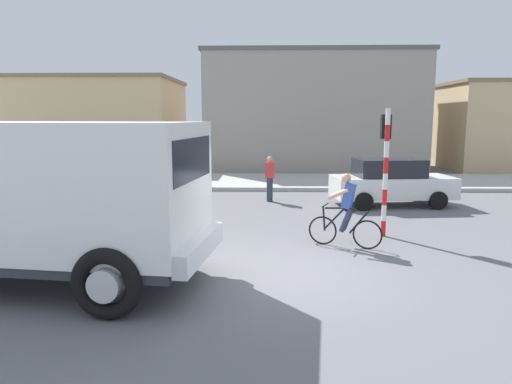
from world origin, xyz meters
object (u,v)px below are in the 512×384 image
Objects in this scene: traffic_light_pole at (386,154)px; pedestrian_near_kerb at (270,178)px; cyclist at (346,210)px; car_red_near at (391,182)px; truck_foreground at (51,193)px.

traffic_light_pole reaches higher than pedestrian_near_kerb.
cyclist is 1.06× the size of pedestrian_near_kerb.
car_red_near is at bearing -9.17° from pedestrian_near_kerb.
cyclist is at bearing -73.77° from pedestrian_near_kerb.
cyclist reaches higher than car_red_near.
traffic_light_pole reaches higher than truck_foreground.
traffic_light_pole reaches higher than car_red_near.
car_red_near is at bearing 73.38° from traffic_light_pole.
traffic_light_pole is 1.98× the size of pedestrian_near_kerb.
cyclist is 1.99m from traffic_light_pole.
truck_foreground reaches higher than pedestrian_near_kerb.
car_red_near is 4.18m from pedestrian_near_kerb.
car_red_near is at bearing 65.86° from cyclist.
truck_foreground is 9.49m from pedestrian_near_kerb.
traffic_light_pole is at bearing 29.41° from truck_foreground.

